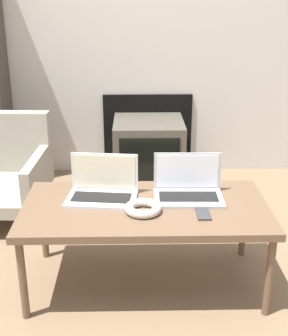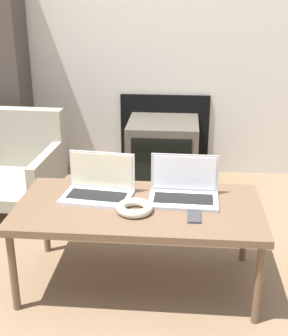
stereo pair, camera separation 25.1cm
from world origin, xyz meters
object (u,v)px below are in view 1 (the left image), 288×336
at_px(headphones, 143,208).
at_px(phone, 203,213).
at_px(laptop_right, 188,188).
at_px(tv, 148,153).
at_px(laptop_left, 103,189).

distance_m(headphones, phone, 0.28).
bearing_deg(laptop_right, tv, 98.91).
distance_m(phone, tv, 1.44).
bearing_deg(tv, headphones, -92.80).
distance_m(laptop_right, tv, 1.25).
xyz_separation_m(laptop_right, headphones, (-0.23, -0.17, -0.03)).
bearing_deg(phone, headphones, 175.31).
xyz_separation_m(laptop_left, phone, (0.48, -0.19, -0.04)).
height_order(headphones, phone, headphones).
relative_size(laptop_left, tv, 0.70).
distance_m(laptop_right, headphones, 0.29).
bearing_deg(phone, laptop_right, 104.46).
bearing_deg(tv, phone, -81.51).
height_order(laptop_left, headphones, laptop_left).
relative_size(laptop_right, phone, 2.44).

